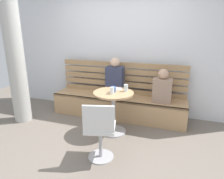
{
  "coord_description": "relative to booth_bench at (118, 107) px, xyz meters",
  "views": [
    {
      "loc": [
        1.13,
        -2.45,
        1.74
      ],
      "look_at": [
        0.06,
        0.66,
        0.75
      ],
      "focal_mm": 31.95,
      "sensor_mm": 36.0,
      "label": 1
    }
  ],
  "objects": [
    {
      "name": "booth_bench",
      "position": [
        0.0,
        0.0,
        0.0
      ],
      "size": [
        2.7,
        0.52,
        0.44
      ],
      "color": "tan",
      "rests_on": "ground"
    },
    {
      "name": "white_chair",
      "position": [
        0.2,
        -1.46,
        0.24
      ],
      "size": [
        0.49,
        0.49,
        0.85
      ],
      "color": "#ADADB2",
      "rests_on": "ground"
    },
    {
      "name": "booth_backrest",
      "position": [
        0.0,
        0.24,
        0.56
      ],
      "size": [
        2.65,
        0.04,
        0.66
      ],
      "color": "#A68157",
      "rests_on": "booth_bench"
    },
    {
      "name": "cafe_table",
      "position": [
        0.12,
        -0.64,
        0.3
      ],
      "size": [
        0.68,
        0.68,
        0.74
      ],
      "color": "#ADADB2",
      "rests_on": "ground"
    },
    {
      "name": "cup_glass_tall",
      "position": [
        0.31,
        -0.53,
        0.58
      ],
      "size": [
        0.07,
        0.07,
        0.12
      ],
      "primitive_type": "cylinder",
      "color": "silver",
      "rests_on": "cafe_table"
    },
    {
      "name": "back_wall",
      "position": [
        0.0,
        0.44,
        1.23
      ],
      "size": [
        5.2,
        0.1,
        2.9
      ],
      "primitive_type": "cube",
      "color": "silver",
      "rests_on": "ground"
    },
    {
      "name": "cup_mug_blue",
      "position": [
        0.12,
        -0.64,
        0.57
      ],
      "size": [
        0.08,
        0.08,
        0.09
      ],
      "primitive_type": "cylinder",
      "color": "#3D5B9E",
      "rests_on": "cafe_table"
    },
    {
      "name": "plate_small",
      "position": [
        0.13,
        -0.45,
        0.52
      ],
      "size": [
        0.17,
        0.17,
        0.01
      ],
      "primitive_type": "cylinder",
      "color": "white",
      "rests_on": "cafe_table"
    },
    {
      "name": "ground",
      "position": [
        0.0,
        -1.2,
        -0.22
      ],
      "size": [
        8.0,
        8.0,
        0.0
      ],
      "primitive_type": "plane",
      "color": "#70665B"
    },
    {
      "name": "person_child_left",
      "position": [
        0.87,
        -0.03,
        0.5
      ],
      "size": [
        0.34,
        0.22,
        0.63
      ],
      "color": "#9E7F6B",
      "rests_on": "booth_bench"
    },
    {
      "name": "concrete_pillar",
      "position": [
        -1.75,
        -0.75,
        1.18
      ],
      "size": [
        0.32,
        0.32,
        2.8
      ],
      "primitive_type": "cylinder",
      "color": "#B2B2AD",
      "rests_on": "ground"
    },
    {
      "name": "person_adult",
      "position": [
        -0.07,
        0.03,
        0.57
      ],
      "size": [
        0.34,
        0.22,
        0.78
      ],
      "color": "#333851",
      "rests_on": "booth_bench"
    },
    {
      "name": "cup_water_clear",
      "position": [
        0.13,
        -0.74,
        0.57
      ],
      "size": [
        0.07,
        0.07,
        0.11
      ],
      "primitive_type": "cylinder",
      "color": "white",
      "rests_on": "cafe_table"
    }
  ]
}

